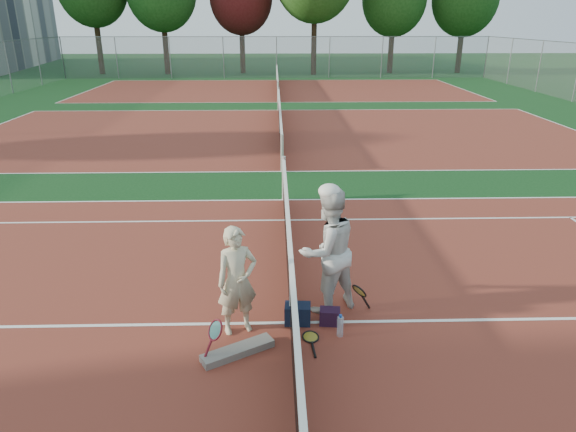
% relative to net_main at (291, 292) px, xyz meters
% --- Properties ---
extents(ground, '(130.00, 130.00, 0.00)m').
position_rel_net_main_xyz_m(ground, '(0.00, 0.00, -0.51)').
color(ground, '#0E3614').
rests_on(ground, ground).
extents(court_main, '(23.77, 10.97, 0.01)m').
position_rel_net_main_xyz_m(court_main, '(0.00, 0.00, -0.51)').
color(court_main, maroon).
rests_on(court_main, ground).
extents(court_far_a, '(23.77, 10.97, 0.01)m').
position_rel_net_main_xyz_m(court_far_a, '(0.00, 13.50, -0.51)').
color(court_far_a, maroon).
rests_on(court_far_a, ground).
extents(court_far_b, '(23.77, 10.97, 0.01)m').
position_rel_net_main_xyz_m(court_far_b, '(0.00, 27.00, -0.51)').
color(court_far_b, maroon).
rests_on(court_far_b, ground).
extents(net_main, '(0.10, 10.98, 1.02)m').
position_rel_net_main_xyz_m(net_main, '(0.00, 0.00, 0.00)').
color(net_main, black).
rests_on(net_main, ground).
extents(net_far_a, '(0.10, 10.98, 1.02)m').
position_rel_net_main_xyz_m(net_far_a, '(0.00, 13.50, 0.00)').
color(net_far_a, black).
rests_on(net_far_a, ground).
extents(net_far_b, '(0.10, 10.98, 1.02)m').
position_rel_net_main_xyz_m(net_far_b, '(0.00, 27.00, 0.00)').
color(net_far_b, black).
rests_on(net_far_b, ground).
extents(fence_back, '(32.00, 0.06, 3.00)m').
position_rel_net_main_xyz_m(fence_back, '(0.00, 34.00, 0.99)').
color(fence_back, slate).
rests_on(fence_back, ground).
extents(player_a, '(0.67, 0.56, 1.58)m').
position_rel_net_main_xyz_m(player_a, '(-0.75, -0.16, 0.28)').
color(player_a, beige).
rests_on(player_a, ground).
extents(player_b, '(1.17, 1.10, 1.93)m').
position_rel_net_main_xyz_m(player_b, '(0.55, 0.41, 0.45)').
color(player_b, silver).
rests_on(player_b, ground).
extents(racket_red, '(0.42, 0.42, 0.54)m').
position_rel_net_main_xyz_m(racket_red, '(-1.00, -0.79, -0.24)').
color(racket_red, maroon).
rests_on(racket_red, ground).
extents(racket_black_held, '(0.45, 0.44, 0.51)m').
position_rel_net_main_xyz_m(racket_black_held, '(1.02, 0.21, -0.25)').
color(racket_black_held, black).
rests_on(racket_black_held, ground).
extents(racket_spare, '(0.31, 0.62, 0.03)m').
position_rel_net_main_xyz_m(racket_spare, '(0.26, -0.38, -0.49)').
color(racket_spare, black).
rests_on(racket_spare, ground).
extents(sports_bag_navy, '(0.39, 0.28, 0.29)m').
position_rel_net_main_xyz_m(sports_bag_navy, '(0.10, 0.01, -0.36)').
color(sports_bag_navy, black).
rests_on(sports_bag_navy, ground).
extents(sports_bag_purple, '(0.31, 0.23, 0.24)m').
position_rel_net_main_xyz_m(sports_bag_purple, '(0.56, -0.03, -0.39)').
color(sports_bag_purple, black).
rests_on(sports_bag_purple, ground).
extents(net_cover_canvas, '(0.98, 0.70, 0.10)m').
position_rel_net_main_xyz_m(net_cover_canvas, '(-0.73, -0.73, -0.46)').
color(net_cover_canvas, slate).
rests_on(net_cover_canvas, ground).
extents(water_bottle, '(0.09, 0.09, 0.30)m').
position_rel_net_main_xyz_m(water_bottle, '(0.67, -0.34, -0.36)').
color(water_bottle, silver).
rests_on(water_bottle, ground).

